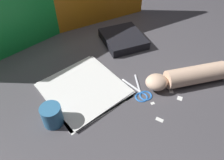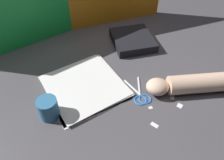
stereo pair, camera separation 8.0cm
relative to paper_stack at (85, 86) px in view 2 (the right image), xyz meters
name	(u,v)px [view 2 (the right image)]	position (x,y,z in m)	size (l,w,h in m)	color
ground_plane	(120,86)	(0.13, -0.06, -0.01)	(6.00, 6.00, 0.00)	#4C494F
backdrop_panel_left	(33,5)	(-0.06, 0.41, 0.18)	(0.69, 0.12, 0.36)	green
paper_stack	(85,86)	(0.00, 0.00, 0.00)	(0.30, 0.31, 0.01)	white
book_closed	(133,40)	(0.32, 0.17, 0.01)	(0.23, 0.24, 0.04)	black
scissors	(141,95)	(0.17, -0.14, 0.00)	(0.10, 0.15, 0.01)	silver
hand_forearm	(191,84)	(0.35, -0.20, 0.03)	(0.34, 0.19, 0.07)	beige
paper_scrap_near	(172,97)	(0.27, -0.20, -0.01)	(0.03, 0.03, 0.00)	white
paper_scrap_mid	(180,106)	(0.27, -0.25, -0.01)	(0.03, 0.03, 0.00)	white
paper_scrap_far	(151,108)	(0.17, -0.21, -0.01)	(0.02, 0.01, 0.00)	white
paper_scrap_side	(155,125)	(0.14, -0.27, -0.01)	(0.02, 0.03, 0.00)	white
mug	(48,108)	(-0.16, -0.07, 0.03)	(0.07, 0.07, 0.08)	teal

